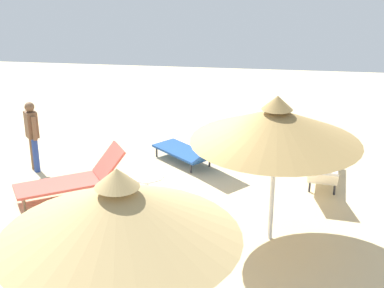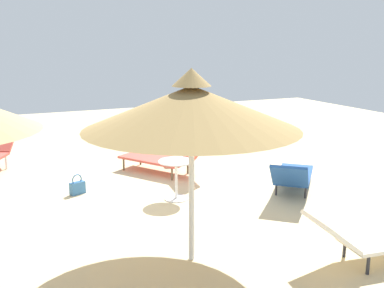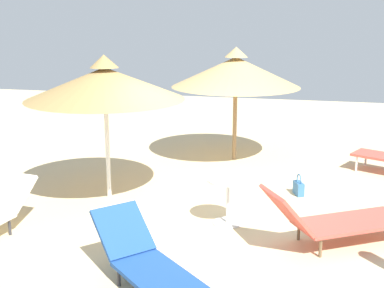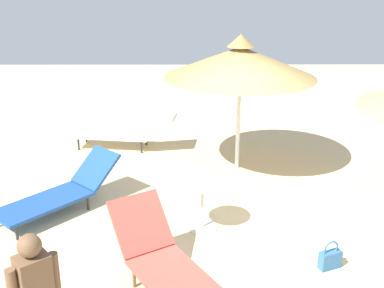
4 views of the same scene
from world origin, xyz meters
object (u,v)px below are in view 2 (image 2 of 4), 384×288
at_px(lounge_chair_far_right, 293,175).
at_px(side_table_round, 176,173).
at_px(handbag, 77,187).
at_px(parasol_umbrella_near_right, 191,107).
at_px(lounge_chair_edge, 381,237).
at_px(lounge_chair_back, 167,157).
at_px(person_standing_front, 190,122).

height_order(lounge_chair_far_right, side_table_round, lounge_chair_far_right).
bearing_deg(handbag, parasol_umbrella_near_right, -74.82).
relative_size(lounge_chair_edge, lounge_chair_back, 1.02).
bearing_deg(side_table_round, lounge_chair_back, 74.89).
distance_m(lounge_chair_back, lounge_chair_far_right, 2.73).
bearing_deg(lounge_chair_far_right, parasol_umbrella_near_right, -149.47).
distance_m(lounge_chair_edge, handbag, 5.34).
height_order(parasol_umbrella_near_right, side_table_round, parasol_umbrella_near_right).
height_order(parasol_umbrella_near_right, lounge_chair_edge, parasol_umbrella_near_right).
bearing_deg(side_table_round, handbag, 147.48).
height_order(lounge_chair_back, handbag, lounge_chair_back).
relative_size(lounge_chair_far_right, handbag, 4.93).
height_order(lounge_chair_back, person_standing_front, person_standing_front).
height_order(parasol_umbrella_near_right, person_standing_front, parasol_umbrella_near_right).
height_order(handbag, side_table_round, side_table_round).
xyz_separation_m(lounge_chair_back, handbag, (-2.02, -0.53, -0.25)).
relative_size(parasol_umbrella_near_right, lounge_chair_far_right, 1.41).
bearing_deg(person_standing_front, lounge_chair_far_right, -78.83).
height_order(person_standing_front, handbag, person_standing_front).
bearing_deg(parasol_umbrella_near_right, lounge_chair_back, 73.45).
bearing_deg(lounge_chair_back, lounge_chair_edge, -77.47).
xyz_separation_m(lounge_chair_edge, person_standing_front, (0.02, 6.11, 0.53)).
distance_m(lounge_chair_edge, side_table_round, 3.65).
bearing_deg(parasol_umbrella_near_right, person_standing_front, 66.14).
bearing_deg(person_standing_front, lounge_chair_edge, -90.17).
distance_m(lounge_chair_far_right, person_standing_front, 3.44).
relative_size(lounge_chair_edge, handbag, 5.61).
xyz_separation_m(lounge_chair_edge, handbag, (-3.10, 4.34, -0.20)).
xyz_separation_m(lounge_chair_back, lounge_chair_far_right, (1.76, -2.09, -0.05)).
xyz_separation_m(person_standing_front, side_table_round, (-1.52, -2.79, -0.37)).
bearing_deg(parasol_umbrella_near_right, side_table_round, 72.47).
relative_size(lounge_chair_edge, side_table_round, 3.03).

